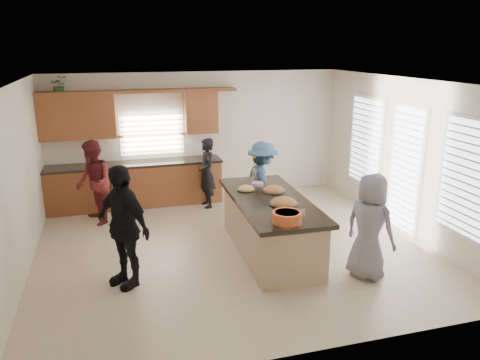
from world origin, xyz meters
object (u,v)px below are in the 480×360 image
object	(u,v)px
woman_left_mid	(94,183)
woman_right_front	(370,227)
island	(270,227)
woman_right_back	(262,183)
woman_left_back	(207,173)
woman_left_front	(123,226)
salad_bowl	(287,217)

from	to	relation	value
woman_left_mid	woman_right_front	bearing A→B (deg)	33.54
island	woman_right_back	world-z (taller)	woman_right_back
woman_left_back	woman_left_front	xyz separation A→B (m)	(-1.85, -3.00, 0.15)
woman_left_back	island	bearing A→B (deg)	6.76
island	woman_left_back	size ratio (longest dim) A/B	1.84
woman_left_back	woman_left_mid	size ratio (longest dim) A/B	0.91
woman_left_back	woman_left_mid	world-z (taller)	woman_left_mid
woman_right_front	woman_left_back	bearing A→B (deg)	-4.75
island	woman_left_mid	distance (m)	3.58
woman_left_mid	woman_right_back	size ratio (longest dim) A/B	1.01
woman_right_back	woman_right_front	distance (m)	2.64
salad_bowl	woman_right_back	world-z (taller)	woman_right_back
island	woman_left_mid	world-z (taller)	woman_left_mid
woman_left_front	woman_left_mid	bearing A→B (deg)	153.60
woman_left_mid	woman_right_front	world-z (taller)	woman_left_mid
woman_left_mid	woman_left_front	distance (m)	2.68
island	woman_left_mid	bearing A→B (deg)	143.64
woman_left_back	salad_bowl	bearing A→B (deg)	1.39
island	woman_right_front	distance (m)	1.67
island	salad_bowl	distance (m)	1.22
woman_left_front	woman_right_back	world-z (taller)	woman_left_front
island	woman_right_back	size ratio (longest dim) A/B	1.69
woman_left_mid	woman_right_front	xyz separation A→B (m)	(3.90, -3.41, -0.02)
woman_right_back	woman_left_back	bearing A→B (deg)	28.79
salad_bowl	woman_right_back	distance (m)	2.42
salad_bowl	woman_left_back	world-z (taller)	woman_left_back
woman_left_back	woman_right_front	world-z (taller)	woman_right_front
woman_left_mid	woman_left_back	bearing A→B (deg)	83.59
woman_left_back	woman_right_front	bearing A→B (deg)	18.81
salad_bowl	island	bearing A→B (deg)	82.69
woman_left_front	woman_right_front	world-z (taller)	woman_left_front
island	woman_left_front	bearing A→B (deg)	-167.59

